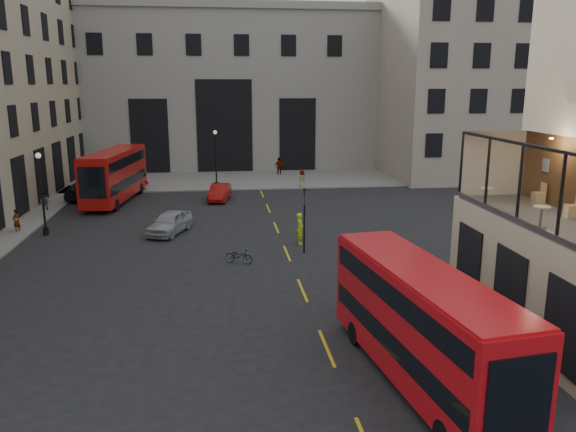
{
  "coord_description": "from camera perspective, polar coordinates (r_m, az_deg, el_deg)",
  "views": [
    {
      "loc": [
        -5.8,
        -18.77,
        9.55
      ],
      "look_at": [
        -2.35,
        8.73,
        3.0
      ],
      "focal_mm": 35.0,
      "sensor_mm": 36.0,
      "label": 1
    }
  ],
  "objects": [
    {
      "name": "car_b",
      "position": [
        47.34,
        -6.97,
        2.4
      ],
      "size": [
        2.12,
        4.3,
        1.36
      ],
      "primitive_type": "imported",
      "rotation": [
        0.0,
        0.0,
        -0.17
      ],
      "color": "#9B0D09",
      "rests_on": "ground"
    },
    {
      "name": "gateway",
      "position": [
        66.76,
        -6.63,
        13.08
      ],
      "size": [
        35.0,
        10.6,
        18.0
      ],
      "color": "gray",
      "rests_on": "ground"
    },
    {
      "name": "pedestrian_d",
      "position": [
        52.7,
        1.43,
        3.78
      ],
      "size": [
        0.91,
        0.97,
        1.67
      ],
      "primitive_type": "imported",
      "rotation": [
        0.0,
        0.0,
        2.19
      ],
      "color": "gray",
      "rests_on": "ground"
    },
    {
      "name": "pedestrian_c",
      "position": [
        59.74,
        -0.9,
        5.03
      ],
      "size": [
        1.19,
        0.67,
        1.92
      ],
      "primitive_type": "imported",
      "rotation": [
        0.0,
        0.0,
        3.33
      ],
      "color": "gray",
      "rests_on": "ground"
    },
    {
      "name": "cafe_chair_c",
      "position": [
        23.8,
        26.91,
        0.51
      ],
      "size": [
        0.53,
        0.53,
        0.91
      ],
      "color": "tan",
      "rests_on": "cafe_floor"
    },
    {
      "name": "pedestrian_b",
      "position": [
        52.72,
        -14.47,
        3.37
      ],
      "size": [
        1.2,
        1.21,
        1.68
      ],
      "primitive_type": "imported",
      "rotation": [
        0.0,
        0.0,
        0.8
      ],
      "color": "gray",
      "rests_on": "ground"
    },
    {
      "name": "traffic_light_far",
      "position": [
        48.19,
        -18.12,
        4.14
      ],
      "size": [
        0.16,
        0.2,
        3.8
      ],
      "color": "black",
      "rests_on": "ground"
    },
    {
      "name": "cyclist",
      "position": [
        34.12,
        1.23,
        -1.27
      ],
      "size": [
        0.47,
        0.71,
        1.94
      ],
      "primitive_type": "imported",
      "rotation": [
        0.0,
        0.0,
        1.56
      ],
      "color": "#C1F619",
      "rests_on": "ground"
    },
    {
      "name": "ground",
      "position": [
        21.84,
        9.23,
        -12.82
      ],
      "size": [
        140.0,
        140.0,
        0.0
      ],
      "primitive_type": "plane",
      "color": "black",
      "rests_on": "ground"
    },
    {
      "name": "bicycle",
      "position": [
        30.71,
        -5.03,
        -4.07
      ],
      "size": [
        1.64,
        1.14,
        0.82
      ],
      "primitive_type": "imported",
      "rotation": [
        0.0,
        0.0,
        1.14
      ],
      "color": "gray",
      "rests_on": "ground"
    },
    {
      "name": "car_c",
      "position": [
        50.78,
        -19.79,
        2.53
      ],
      "size": [
        3.19,
        5.48,
        1.49
      ],
      "primitive_type": "imported",
      "rotation": [
        0.0,
        0.0,
        2.92
      ],
      "color": "black",
      "rests_on": "ground"
    },
    {
      "name": "host_frontage",
      "position": [
        23.6,
        24.86,
        -6.01
      ],
      "size": [
        3.0,
        11.0,
        4.5
      ],
      "primitive_type": "cube",
      "color": "tan",
      "rests_on": "ground"
    },
    {
      "name": "car_a",
      "position": [
        37.37,
        -11.94,
        -0.64
      ],
      "size": [
        3.15,
        4.63,
        1.46
      ],
      "primitive_type": "imported",
      "rotation": [
        0.0,
        0.0,
        -0.36
      ],
      "color": "#999DA1",
      "rests_on": "ground"
    },
    {
      "name": "cafe_table_far",
      "position": [
        24.96,
        19.54,
        2.17
      ],
      "size": [
        0.56,
        0.56,
        0.7
      ],
      "color": "beige",
      "rests_on": "cafe_floor"
    },
    {
      "name": "bus_far",
      "position": [
        48.36,
        -17.19,
        4.18
      ],
      "size": [
        3.81,
        10.85,
        4.24
      ],
      "color": "#A7100B",
      "rests_on": "ground"
    },
    {
      "name": "pedestrian_e",
      "position": [
        40.71,
        -25.87,
        -0.48
      ],
      "size": [
        0.58,
        0.68,
        1.59
      ],
      "primitive_type": "imported",
      "rotation": [
        0.0,
        0.0,
        4.29
      ],
      "color": "gray",
      "rests_on": "ground"
    },
    {
      "name": "pedestrian_a",
      "position": [
        46.58,
        -23.47,
        1.33
      ],
      "size": [
        0.88,
        0.76,
        1.55
      ],
      "primitive_type": "imported",
      "rotation": [
        0.0,
        0.0,
        -0.26
      ],
      "color": "gray",
      "rests_on": "ground"
    },
    {
      "name": "traffic_light_near",
      "position": [
        31.94,
        1.67,
        0.41
      ],
      "size": [
        0.16,
        0.2,
        3.8
      ],
      "color": "black",
      "rests_on": "ground"
    },
    {
      "name": "cafe_chair_d",
      "position": [
        26.06,
        24.11,
        1.77
      ],
      "size": [
        0.45,
        0.45,
        0.88
      ],
      "color": "tan",
      "rests_on": "cafe_floor"
    },
    {
      "name": "pavement_far",
      "position": [
        57.56,
        -7.26,
        3.71
      ],
      "size": [
        40.0,
        12.0,
        0.12
      ],
      "primitive_type": "cube",
      "color": "slate",
      "rests_on": "ground"
    },
    {
      "name": "street_lamp_a",
      "position": [
        39.1,
        -23.67,
        1.63
      ],
      "size": [
        0.36,
        0.36,
        5.33
      ],
      "color": "black",
      "rests_on": "ground"
    },
    {
      "name": "building_right",
      "position": [
        64.16,
        17.05,
        13.49
      ],
      "size": [
        16.6,
        18.6,
        20.0
      ],
      "color": "#A79A86",
      "rests_on": "ground"
    },
    {
      "name": "street_lamp_b",
      "position": [
        53.25,
        -7.33,
        5.47
      ],
      "size": [
        0.36,
        0.36,
        5.33
      ],
      "color": "black",
      "rests_on": "ground"
    },
    {
      "name": "bus_near",
      "position": [
        18.72,
        13.36,
        -10.29
      ],
      "size": [
        3.47,
        9.91,
        3.87
      ],
      "color": "red",
      "rests_on": "ground"
    },
    {
      "name": "cafe_floor",
      "position": [
        22.99,
        25.42,
        -0.58
      ],
      "size": [
        3.0,
        10.0,
        0.1
      ],
      "primitive_type": "cube",
      "color": "slate",
      "rests_on": "host_frontage"
    },
    {
      "name": "cafe_table_mid",
      "position": [
        21.73,
        24.34,
        0.26
      ],
      "size": [
        0.6,
        0.6,
        0.75
      ],
      "color": "beige",
      "rests_on": "cafe_floor"
    }
  ]
}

